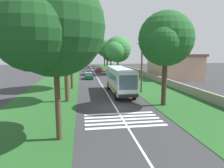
# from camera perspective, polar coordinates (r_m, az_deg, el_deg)

# --- Properties ---
(ground) EXTENTS (160.00, 160.00, 0.00)m
(ground) POSITION_cam_1_polar(r_m,az_deg,el_deg) (22.21, 1.01, -6.62)
(ground) COLOR #333335
(grass_verge_left) EXTENTS (120.00, 8.00, 0.04)m
(grass_verge_left) POSITION_cam_1_polar(r_m,az_deg,el_deg) (36.88, -15.63, -0.63)
(grass_verge_left) COLOR #235623
(grass_verge_left) RESTS_ON ground
(grass_verge_right) EXTENTS (120.00, 8.00, 0.04)m
(grass_verge_right) POSITION_cam_1_polar(r_m,az_deg,el_deg) (38.42, 9.41, -0.04)
(grass_verge_right) COLOR #235623
(grass_verge_right) RESTS_ON ground
(centre_line) EXTENTS (110.00, 0.16, 0.01)m
(centre_line) POSITION_cam_1_polar(r_m,az_deg,el_deg) (36.76, -2.85, -0.36)
(centre_line) COLOR silver
(centre_line) RESTS_ON ground
(coach_bus) EXTENTS (11.16, 2.62, 3.73)m
(coach_bus) POSITION_cam_1_polar(r_m,az_deg,el_deg) (29.12, 2.15, 1.43)
(coach_bus) COLOR silver
(coach_bus) RESTS_ON ground
(zebra_crossing) EXTENTS (4.05, 6.80, 0.01)m
(zebra_crossing) POSITION_cam_1_polar(r_m,az_deg,el_deg) (18.47, 3.08, -9.90)
(zebra_crossing) COLOR silver
(zebra_crossing) RESTS_ON ground
(trailing_car_0) EXTENTS (4.30, 1.78, 1.43)m
(trailing_car_0) POSITION_cam_1_polar(r_m,az_deg,el_deg) (45.72, -6.55, 2.28)
(trailing_car_0) COLOR #145933
(trailing_car_0) RESTS_ON ground
(trailing_car_1) EXTENTS (4.30, 1.78, 1.43)m
(trailing_car_1) POSITION_cam_1_polar(r_m,az_deg,el_deg) (53.41, -6.76, 3.24)
(trailing_car_1) COLOR #B7A893
(trailing_car_1) RESTS_ON ground
(trailing_car_2) EXTENTS (4.30, 1.78, 1.43)m
(trailing_car_2) POSITION_cam_1_polar(r_m,az_deg,el_deg) (61.58, -3.74, 4.04)
(trailing_car_2) COLOR #B21E1E
(trailing_car_2) RESTS_ON ground
(roadside_tree_left_0) EXTENTS (6.92, 5.68, 9.18)m
(roadside_tree_left_0) POSITION_cam_1_polar(r_m,az_deg,el_deg) (73.12, -10.91, 9.03)
(roadside_tree_left_0) COLOR #4C3826
(roadside_tree_left_0) RESTS_ON grass_verge_left
(roadside_tree_left_1) EXTENTS (6.38, 5.54, 9.29)m
(roadside_tree_left_1) POSITION_cam_1_polar(r_m,az_deg,el_deg) (65.03, -10.25, 9.25)
(roadside_tree_left_1) COLOR #3D2D1E
(roadside_tree_left_1) RESTS_ON grass_verge_left
(roadside_tree_left_2) EXTENTS (7.84, 6.66, 11.97)m
(roadside_tree_left_2) POSITION_cam_1_polar(r_m,az_deg,el_deg) (33.48, -11.95, 13.13)
(roadside_tree_left_2) COLOR brown
(roadside_tree_left_2) RESTS_ON grass_verge_left
(roadside_tree_left_3) EXTENTS (8.23, 6.46, 10.78)m
(roadside_tree_left_3) POSITION_cam_1_polar(r_m,az_deg,el_deg) (13.96, -16.48, 14.35)
(roadside_tree_left_3) COLOR #4C3826
(roadside_tree_left_3) RESTS_ON grass_verge_left
(roadside_tree_left_4) EXTENTS (6.26, 5.39, 10.27)m
(roadside_tree_left_4) POSITION_cam_1_polar(r_m,az_deg,el_deg) (24.76, -13.24, 12.17)
(roadside_tree_left_4) COLOR brown
(roadside_tree_left_4) RESTS_ON grass_verge_left
(roadside_tree_right_0) EXTENTS (6.72, 5.92, 10.30)m
(roadside_tree_right_0) POSITION_cam_1_polar(r_m,az_deg,el_deg) (23.09, 14.51, 11.81)
(roadside_tree_right_0) COLOR #3D2D1E
(roadside_tree_right_0) RESTS_ON grass_verge_right
(roadside_tree_right_1) EXTENTS (7.57, 6.20, 10.20)m
(roadside_tree_right_1) POSITION_cam_1_polar(r_m,az_deg,el_deg) (83.66, -2.23, 9.67)
(roadside_tree_right_1) COLOR #3D2D1E
(roadside_tree_right_1) RESTS_ON grass_verge_right
(roadside_tree_right_2) EXTENTS (8.58, 7.08, 10.08)m
(roadside_tree_right_2) POSITION_cam_1_polar(r_m,az_deg,el_deg) (54.60, 1.41, 9.49)
(roadside_tree_right_2) COLOR brown
(roadside_tree_right_2) RESTS_ON grass_verge_right
(roadside_tree_right_3) EXTENTS (6.80, 5.74, 8.75)m
(roadside_tree_right_3) POSITION_cam_1_polar(r_m,az_deg,el_deg) (62.64, -0.48, 8.81)
(roadside_tree_right_3) COLOR #4C3826
(roadside_tree_right_3) RESTS_ON grass_verge_right
(roadside_tree_right_4) EXTENTS (5.97, 5.00, 10.18)m
(roadside_tree_right_4) POSITION_cam_1_polar(r_m,az_deg,el_deg) (73.13, -1.44, 10.23)
(roadside_tree_right_4) COLOR #3D2D1E
(roadside_tree_right_4) RESTS_ON grass_verge_right
(utility_pole) EXTENTS (0.24, 1.40, 7.67)m
(utility_pole) POSITION_cam_1_polar(r_m,az_deg,el_deg) (30.08, 8.32, 5.17)
(utility_pole) COLOR #473828
(utility_pole) RESTS_ON grass_verge_right
(roadside_wall) EXTENTS (70.00, 0.40, 1.14)m
(roadside_wall) POSITION_cam_1_polar(r_m,az_deg,el_deg) (44.12, 11.65, 1.83)
(roadside_wall) COLOR gray
(roadside_wall) RESTS_ON grass_verge_right
(roadside_building) EXTENTS (14.09, 8.77, 5.49)m
(roadside_building) POSITION_cam_1_polar(r_m,az_deg,el_deg) (50.36, 16.75, 4.98)
(roadside_building) COLOR tan
(roadside_building) RESTS_ON ground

